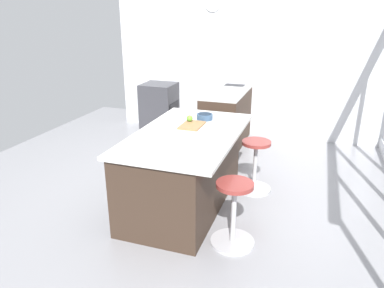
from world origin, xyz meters
name	(u,v)px	position (x,y,z in m)	size (l,w,h in m)	color
ground_plane	(197,197)	(0.00, 0.00, 0.00)	(7.05, 7.05, 0.00)	gray
interior_partition_left	(245,60)	(-2.71, 0.00, 1.36)	(0.15, 4.84, 2.71)	silver
sink_cabinet	(231,112)	(-2.36, -0.13, 0.47)	(2.11, 0.60, 1.21)	#38281E
oven_range	(159,107)	(-2.36, -1.53, 0.45)	(0.60, 0.61, 0.90)	#38383D
kitchen_island	(184,168)	(0.17, -0.11, 0.46)	(1.93, 1.11, 0.90)	#38281E
stool_by_window	(255,167)	(-0.44, 0.63, 0.31)	(0.44, 0.44, 0.67)	#B7B7BC
stool_middle	(234,216)	(0.77, 0.63, 0.31)	(0.44, 0.44, 0.67)	#B7B7BC
cutting_board	(192,125)	(-0.06, -0.09, 0.91)	(0.36, 0.24, 0.02)	olive
apple_green	(190,118)	(-0.17, -0.16, 0.96)	(0.08, 0.08, 0.08)	#609E2D
fruit_bowl	(205,116)	(-0.38, -0.03, 0.94)	(0.20, 0.20, 0.07)	#334C6B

